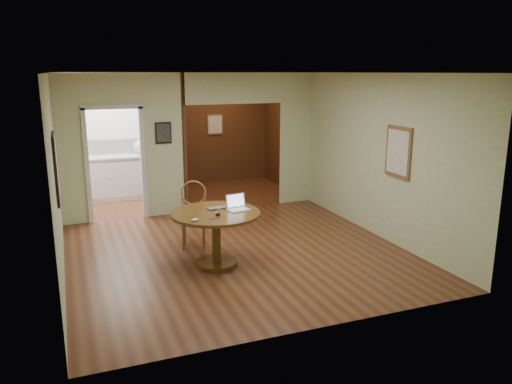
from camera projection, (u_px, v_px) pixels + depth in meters
name	position (u px, v px, depth m)	size (l,w,h in m)	color
floor	(238.00, 253.00, 7.67)	(5.00, 5.00, 0.00)	#4F2516
room_shell	(165.00, 145.00, 10.01)	(5.20, 7.50, 5.00)	white
dining_table	(216.00, 226.00, 7.07)	(1.26, 1.26, 0.79)	brown
chair	(194.00, 210.00, 7.88)	(0.56, 0.56, 1.04)	#A7603B
open_laptop	(237.00, 205.00, 7.16)	(0.33, 0.31, 0.21)	silver
closed_laptop	(221.00, 208.00, 7.16)	(0.34, 0.22, 0.03)	#B2B2B7
mouse	(195.00, 220.00, 6.58)	(0.10, 0.06, 0.04)	silver
wine_glass	(218.00, 212.00, 6.84)	(0.08, 0.08, 0.09)	white
pen	(214.00, 219.00, 6.70)	(0.01, 0.01, 0.15)	#0D115D
kitchen_cabinet	(116.00, 177.00, 10.89)	(2.06, 0.60, 0.94)	silver
grocery_bag	(141.00, 147.00, 10.94)	(0.33, 0.28, 0.33)	beige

